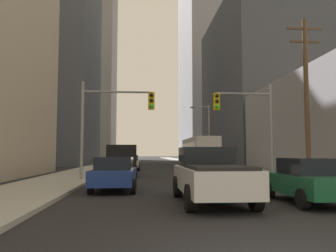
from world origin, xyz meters
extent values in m
cube|color=#9E9E99|center=(-7.11, 50.00, 0.07)|extent=(3.83, 160.00, 0.15)
cube|color=#9E9E99|center=(7.11, 50.00, 0.07)|extent=(3.83, 160.00, 0.15)
cube|color=silver|center=(4.40, 34.45, 1.95)|extent=(2.50, 11.50, 2.90)
cube|color=black|center=(3.14, 34.45, 2.47)|extent=(0.02, 10.58, 0.80)
cube|color=red|center=(3.14, 34.45, 1.37)|extent=(0.02, 10.58, 0.28)
cylinder|color=black|center=(3.22, 38.47, 0.50)|extent=(0.32, 1.00, 1.00)
cylinder|color=black|center=(5.57, 38.47, 0.50)|extent=(0.32, 1.00, 1.00)
cylinder|color=black|center=(3.22, 31.23, 0.50)|extent=(0.32, 1.00, 1.00)
cylinder|color=black|center=(5.57, 31.23, 0.50)|extent=(0.32, 1.00, 1.00)
cube|color=white|center=(0.08, 6.84, 0.80)|extent=(2.02, 5.41, 0.80)
cube|color=black|center=(0.08, 7.81, 1.55)|extent=(1.81, 1.81, 0.70)
cube|color=black|center=(0.08, 5.49, 1.25)|extent=(1.77, 2.38, 0.10)
cylinder|color=black|center=(-0.88, 8.57, 0.40)|extent=(0.28, 0.80, 0.80)
cylinder|color=black|center=(1.04, 8.57, 0.40)|extent=(0.28, 0.80, 0.80)
cylinder|color=black|center=(-0.88, 5.11, 0.40)|extent=(0.28, 0.80, 0.80)
cylinder|color=black|center=(1.04, 5.11, 0.40)|extent=(0.28, 0.80, 0.80)
cube|color=black|center=(-3.61, 21.05, 1.31)|extent=(2.04, 5.21, 1.90)
cube|color=black|center=(-3.61, 23.66, 1.73)|extent=(1.76, 0.03, 0.60)
cylinder|color=black|center=(-4.57, 22.71, 0.36)|extent=(0.24, 0.72, 0.72)
cylinder|color=black|center=(-2.65, 22.71, 0.36)|extent=(0.24, 0.72, 0.72)
cylinder|color=black|center=(-4.57, 19.39, 0.36)|extent=(0.24, 0.72, 0.72)
cylinder|color=black|center=(-2.65, 19.39, 0.36)|extent=(0.24, 0.72, 0.72)
cube|color=#195938|center=(3.38, 6.59, 0.65)|extent=(1.82, 4.21, 0.65)
cube|color=black|center=(3.38, 6.44, 1.25)|extent=(1.59, 1.91, 0.55)
cylinder|color=black|center=(2.51, 7.94, 0.32)|extent=(0.22, 0.64, 0.64)
cylinder|color=black|center=(4.24, 7.94, 0.32)|extent=(0.22, 0.64, 0.64)
cylinder|color=black|center=(2.51, 5.25, 0.32)|extent=(0.22, 0.64, 0.64)
cube|color=navy|center=(-3.47, 11.06, 0.65)|extent=(1.93, 4.25, 0.65)
cube|color=black|center=(-3.47, 10.91, 1.25)|extent=(1.64, 1.95, 0.55)
cylinder|color=black|center=(-4.34, 12.41, 0.32)|extent=(0.22, 0.64, 0.64)
cylinder|color=black|center=(-2.61, 12.41, 0.32)|extent=(0.22, 0.64, 0.64)
cylinder|color=black|center=(-4.34, 9.72, 0.32)|extent=(0.22, 0.64, 0.64)
cylinder|color=black|center=(-2.61, 9.72, 0.32)|extent=(0.22, 0.64, 0.64)
cube|color=#C6B793|center=(-3.35, 29.80, 0.65)|extent=(1.84, 4.22, 0.65)
cube|color=black|center=(-3.35, 29.65, 1.25)|extent=(1.60, 1.92, 0.55)
cylinder|color=black|center=(-4.21, 31.14, 0.32)|extent=(0.22, 0.64, 0.64)
cylinder|color=black|center=(-2.49, 31.14, 0.32)|extent=(0.22, 0.64, 0.64)
cylinder|color=black|center=(-4.21, 28.45, 0.32)|extent=(0.22, 0.64, 0.64)
cylinder|color=black|center=(-2.49, 28.45, 0.32)|extent=(0.22, 0.64, 0.64)
cube|color=#B7BABF|center=(-3.58, 35.85, 0.65)|extent=(1.95, 4.26, 0.65)
cube|color=black|center=(-3.58, 35.70, 1.25)|extent=(1.65, 1.96, 0.55)
cylinder|color=black|center=(-4.45, 37.19, 0.32)|extent=(0.22, 0.64, 0.64)
cylinder|color=black|center=(-2.72, 37.19, 0.32)|extent=(0.22, 0.64, 0.64)
cylinder|color=black|center=(-4.45, 34.51, 0.32)|extent=(0.22, 0.64, 0.64)
cylinder|color=black|center=(-2.72, 34.51, 0.32)|extent=(0.22, 0.64, 0.64)
cylinder|color=gray|center=(-5.79, 16.12, 3.00)|extent=(0.18, 0.18, 6.00)
cylinder|color=gray|center=(-3.73, 16.12, 5.40)|extent=(4.13, 0.12, 0.12)
cube|color=gold|center=(-1.67, 16.12, 4.88)|extent=(0.38, 0.30, 1.05)
sphere|color=black|center=(-1.67, 15.95, 5.21)|extent=(0.24, 0.24, 0.24)
sphere|color=black|center=(-1.67, 15.95, 4.88)|extent=(0.24, 0.24, 0.24)
sphere|color=#19D833|center=(-1.67, 15.95, 4.54)|extent=(0.24, 0.24, 0.24)
cylinder|color=gray|center=(5.79, 16.12, 3.00)|extent=(0.18, 0.18, 6.00)
cylinder|color=gray|center=(4.08, 16.12, 5.40)|extent=(3.42, 0.12, 0.12)
cube|color=gold|center=(2.37, 16.12, 4.88)|extent=(0.38, 0.30, 1.05)
sphere|color=black|center=(2.37, 15.95, 5.21)|extent=(0.24, 0.24, 0.24)
sphere|color=black|center=(2.37, 15.95, 4.88)|extent=(0.24, 0.24, 0.24)
sphere|color=#19D833|center=(2.37, 15.95, 4.54)|extent=(0.24, 0.24, 0.24)
cylinder|color=brown|center=(7.49, 14.76, 4.88)|extent=(0.28, 0.28, 9.77)
cube|color=brown|center=(7.49, 14.76, 9.17)|extent=(2.20, 0.12, 0.12)
cube|color=brown|center=(7.49, 14.76, 8.37)|extent=(1.80, 0.12, 0.12)
cylinder|color=gray|center=(5.89, 36.10, 3.75)|extent=(0.16, 0.16, 7.50)
cylinder|color=gray|center=(4.89, 36.10, 7.30)|extent=(2.02, 0.10, 0.10)
ellipsoid|color=#4C4C51|center=(3.88, 36.10, 7.20)|extent=(0.56, 0.32, 0.20)
cube|color=#4C515B|center=(-18.74, 48.31, 16.80)|extent=(18.33, 19.76, 33.61)
cube|color=gray|center=(-21.05, 90.31, 30.69)|extent=(22.91, 19.65, 61.39)
cube|color=#4C515B|center=(19.48, 46.87, 11.82)|extent=(20.22, 26.34, 23.65)
cube|color=#93939E|center=(16.97, 89.24, 27.42)|extent=(14.54, 29.74, 54.83)
camera|label=1|loc=(-2.31, -4.82, 1.68)|focal=37.03mm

